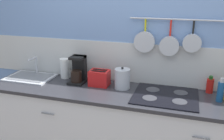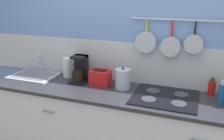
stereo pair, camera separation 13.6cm
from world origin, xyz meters
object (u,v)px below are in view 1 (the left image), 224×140
(coffee_maker, at_px, (78,71))
(bottle_sesame_oil, at_px, (210,85))
(kettle, at_px, (122,79))
(bottle_cooking_wine, at_px, (220,91))
(toaster, at_px, (99,78))
(paper_towel_roll, at_px, (65,68))

(coffee_maker, distance_m, bottle_sesame_oil, 1.35)
(kettle, relative_size, bottle_cooking_wine, 1.02)
(bottle_cooking_wine, bearing_deg, bottle_sesame_oil, 111.87)
(coffee_maker, distance_m, toaster, 0.25)
(coffee_maker, relative_size, bottle_cooking_wine, 1.30)
(paper_towel_roll, height_order, bottle_sesame_oil, paper_towel_roll)
(bottle_cooking_wine, bearing_deg, kettle, 177.00)
(bottle_cooking_wine, bearing_deg, toaster, 177.29)
(kettle, height_order, bottle_cooking_wine, kettle)
(bottle_sesame_oil, height_order, bottle_cooking_wine, bottle_cooking_wine)
(kettle, height_order, bottle_sesame_oil, kettle)
(kettle, bearing_deg, bottle_sesame_oil, 9.19)
(paper_towel_roll, height_order, bottle_cooking_wine, paper_towel_roll)
(toaster, distance_m, bottle_sesame_oil, 1.10)
(paper_towel_roll, distance_m, toaster, 0.47)
(bottle_sesame_oil, xyz_separation_m, bottle_cooking_wine, (0.07, -0.18, 0.02))
(kettle, bearing_deg, bottle_cooking_wine, -3.00)
(paper_towel_roll, distance_m, bottle_cooking_wine, 1.63)
(coffee_maker, relative_size, toaster, 1.32)
(coffee_maker, distance_m, kettle, 0.50)
(bottle_sesame_oil, distance_m, bottle_cooking_wine, 0.20)
(kettle, xyz_separation_m, bottle_sesame_oil, (0.85, 0.14, -0.03))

